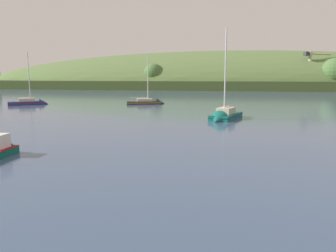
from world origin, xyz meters
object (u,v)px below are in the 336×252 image
(dockside_crane, at_px, (310,71))
(sailboat_near_mooring, at_px, (149,103))
(sailboat_midwater_white, at_px, (224,117))
(sailboat_far_left, at_px, (31,103))

(dockside_crane, distance_m, sailboat_near_mooring, 111.56)
(dockside_crane, xyz_separation_m, sailboat_midwater_white, (-44.96, -117.68, -8.53))
(sailboat_midwater_white, height_order, sailboat_far_left, sailboat_midwater_white)
(sailboat_midwater_white, distance_m, sailboat_far_left, 44.85)
(sailboat_midwater_white, bearing_deg, dockside_crane, 179.47)
(dockside_crane, bearing_deg, sailboat_midwater_white, -132.58)
(sailboat_near_mooring, xyz_separation_m, sailboat_far_left, (-24.98, -5.16, 0.07))
(dockside_crane, bearing_deg, sailboat_near_mooring, -144.63)
(dockside_crane, xyz_separation_m, sailboat_near_mooring, (-60.51, -93.32, -8.64))
(dockside_crane, bearing_deg, sailboat_far_left, -152.63)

